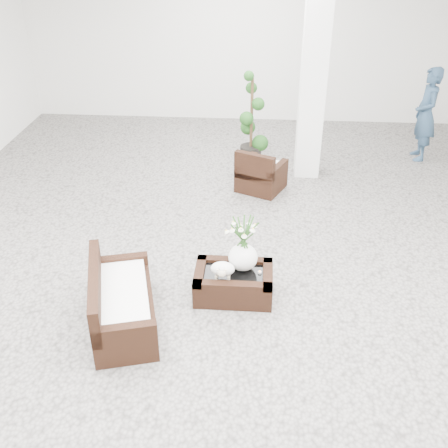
# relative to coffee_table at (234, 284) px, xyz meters

# --- Properties ---
(ground) EXTENTS (11.00, 11.00, 0.00)m
(ground) POSITION_rel_coffee_table_xyz_m (-0.16, 0.69, -0.16)
(ground) COLOR gray
(ground) RESTS_ON ground
(column) EXTENTS (0.40, 0.40, 3.50)m
(column) POSITION_rel_coffee_table_xyz_m (1.04, 3.49, 1.59)
(column) COLOR white
(column) RESTS_ON ground
(coffee_table) EXTENTS (0.90, 0.60, 0.31)m
(coffee_table) POSITION_rel_coffee_table_xyz_m (0.00, 0.00, 0.00)
(coffee_table) COLOR black
(coffee_table) RESTS_ON ground
(sheep_figurine) EXTENTS (0.28, 0.23, 0.21)m
(sheep_figurine) POSITION_rel_coffee_table_xyz_m (-0.12, -0.10, 0.26)
(sheep_figurine) COLOR white
(sheep_figurine) RESTS_ON coffee_table
(planter_narcissus) EXTENTS (0.44, 0.44, 0.80)m
(planter_narcissus) POSITION_rel_coffee_table_xyz_m (0.10, 0.10, 0.56)
(planter_narcissus) COLOR white
(planter_narcissus) RESTS_ON coffee_table
(tealight) EXTENTS (0.04, 0.04, 0.03)m
(tealight) POSITION_rel_coffee_table_xyz_m (0.30, 0.02, 0.17)
(tealight) COLOR white
(tealight) RESTS_ON coffee_table
(armchair) EXTENTS (0.86, 0.85, 0.70)m
(armchair) POSITION_rel_coffee_table_xyz_m (0.28, 2.81, 0.20)
(armchair) COLOR black
(armchair) RESTS_ON ground
(loveseat) EXTENTS (0.97, 1.45, 0.71)m
(loveseat) POSITION_rel_coffee_table_xyz_m (-1.16, -0.59, 0.20)
(loveseat) COLOR black
(loveseat) RESTS_ON ground
(topiary) EXTENTS (0.42, 0.42, 1.58)m
(topiary) POSITION_rel_coffee_table_xyz_m (0.07, 4.02, 0.63)
(topiary) COLOR #194014
(topiary) RESTS_ON ground
(shopper) EXTENTS (0.41, 0.61, 1.65)m
(shopper) POSITION_rel_coffee_table_xyz_m (3.13, 4.30, 0.67)
(shopper) COLOR navy
(shopper) RESTS_ON ground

